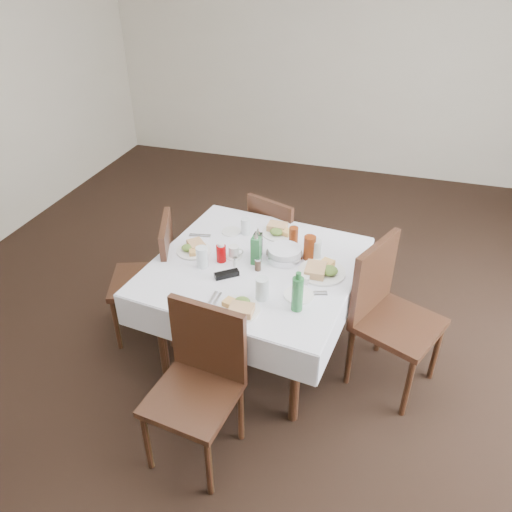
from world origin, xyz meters
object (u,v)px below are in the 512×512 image
Objects in this scene: chair_east at (387,308)px; chair_south at (200,376)px; bread_basket at (284,254)px; green_bottle at (297,293)px; dining_table at (255,274)px; water_s at (262,289)px; oil_cruet_dark at (258,244)px; water_n at (245,226)px; water_w at (202,257)px; oil_cruet_green at (256,250)px; chair_west at (154,272)px; chair_north at (277,238)px; ketchup_bottle at (221,253)px; water_e at (316,249)px; coffee_mug at (234,252)px.

chair_south is at bearing -137.32° from chair_east.
bread_basket is 0.53m from green_bottle.
water_s reaches higher than dining_table.
oil_cruet_dark is (-0.01, 0.10, 0.18)m from dining_table.
chair_east is at bearing -16.98° from water_n.
water_n is 0.47× the size of green_bottle.
chair_south is 6.71× the size of water_w.
chair_east is 1.22m from water_w.
chair_east is 4.15× the size of oil_cruet_green.
chair_west is at bearing -179.35° from chair_east.
bread_basket is at bearing 173.17° from chair_east.
dining_table is at bearing 21.97° from water_w.
water_n is (0.58, 0.34, 0.28)m from chair_west.
chair_south is 0.80m from water_w.
water_n is (-0.18, 0.35, 0.14)m from dining_table.
chair_north is at bearing 94.36° from oil_cruet_green.
chair_west is 6.64× the size of water_w.
chair_east is at bearing 42.68° from chair_south.
water_n is 0.91m from green_bottle.
water_w reaches higher than ketchup_bottle.
water_s reaches higher than ketchup_bottle.
water_e is 1.11× the size of coffee_mug.
chair_south is 3.90× the size of oil_cruet_green.
chair_east is 8.29× the size of coffee_mug.
water_s is at bearing -79.76° from chair_north.
chair_east is 4.00× the size of green_bottle.
chair_west is 1.02m from water_s.
green_bottle is at bearing -89.51° from water_e.
water_s is 0.66× the size of oil_cruet_dark.
chair_east is 4.68× the size of oil_cruet_dark.
chair_west is 0.97m from bread_basket.
oil_cruet_green reaches higher than coffee_mug.
oil_cruet_green reaches higher than chair_south.
ketchup_bottle is (-1.09, -0.06, 0.25)m from chair_east.
green_bottle is at bearing 46.38° from chair_south.
chair_north is 0.79m from water_e.
water_n is 0.86× the size of ketchup_bottle.
dining_table is 5.92× the size of bread_basket.
chair_south reaches higher than chair_west.
chair_south is 0.85m from ketchup_bottle.
oil_cruet_dark is (0.17, -0.25, 0.03)m from water_n.
oil_cruet_dark reaches higher than coffee_mug.
chair_west is 7.71× the size of coffee_mug.
dining_table is 0.24m from bread_basket.
chair_east reaches higher than water_e.
ketchup_bottle is at bearing -96.06° from water_n.
water_e is at bearing 12.38° from oil_cruet_dark.
dining_table is 6.61× the size of oil_cruet_dark.
oil_cruet_dark is 1.57× the size of ketchup_bottle.
chair_east reaches higher than dining_table.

